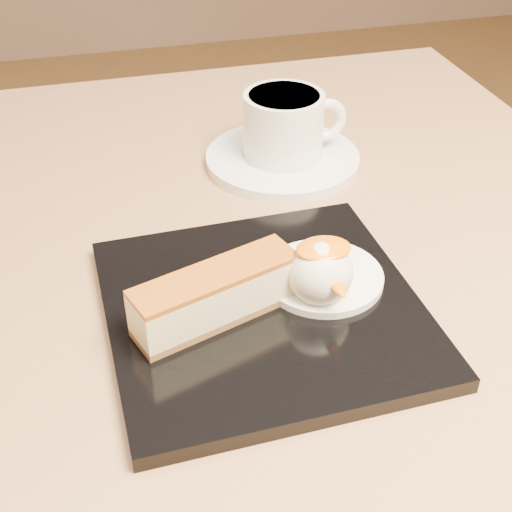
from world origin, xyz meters
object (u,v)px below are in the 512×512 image
object	(u,v)px
dessert_plate	(263,310)
ice_cream_scoop	(320,272)
saucer	(283,159)
coffee_cup	(285,124)
table	(206,398)
cheesecake	(216,295)

from	to	relation	value
dessert_plate	ice_cream_scoop	distance (m)	0.05
dessert_plate	saucer	world-z (taller)	dessert_plate
saucer	coffee_cup	xyz separation A→B (m)	(0.00, 0.00, 0.04)
saucer	table	bearing A→B (deg)	-128.64
dessert_plate	coffee_cup	bearing A→B (deg)	69.33
cheesecake	dessert_plate	bearing A→B (deg)	-10.30
table	dessert_plate	distance (m)	0.18
cheesecake	saucer	distance (m)	0.25
ice_cream_scoop	cheesecake	bearing A→B (deg)	-180.00
table	saucer	distance (m)	0.24
table	coffee_cup	world-z (taller)	coffee_cup
ice_cream_scoop	table	bearing A→B (deg)	132.83
ice_cream_scoop	coffee_cup	size ratio (longest dim) A/B	0.46
dessert_plate	saucer	distance (m)	0.23
ice_cream_scoop	coffee_cup	distance (m)	0.22
table	cheesecake	size ratio (longest dim) A/B	6.49
cheesecake	coffee_cup	world-z (taller)	coffee_cup
cheesecake	saucer	xyz separation A→B (m)	(0.11, 0.22, -0.03)
saucer	coffee_cup	size ratio (longest dim) A/B	1.47
dessert_plate	cheesecake	bearing A→B (deg)	-171.87
table	coffee_cup	xyz separation A→B (m)	(0.11, 0.14, 0.20)
cheesecake	saucer	world-z (taller)	cheesecake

